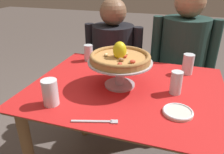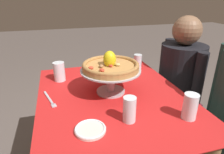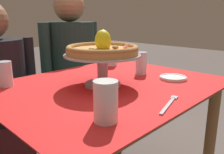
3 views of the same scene
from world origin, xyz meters
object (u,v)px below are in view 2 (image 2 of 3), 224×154
water_glass_back_right (190,108)px  diner_left (179,87)px  pizza_stand (110,77)px  side_plate (90,129)px  water_glass_back_left (138,63)px  water_glass_front_left (59,72)px  water_glass_side_right (129,111)px  pizza (110,65)px  dinner_fork (50,100)px

water_glass_back_right → diner_left: bearing=148.5°
pizza_stand → water_glass_back_right: 0.47m
water_glass_back_right → side_plate: bearing=-93.9°
diner_left → water_glass_back_left: bearing=-101.6°
pizza_stand → water_glass_front_left: (-0.27, -0.29, -0.04)m
water_glass_side_right → side_plate: size_ratio=0.90×
pizza_stand → water_glass_front_left: size_ratio=2.72×
pizza → side_plate: 0.41m
dinner_fork → diner_left: (-0.26, 1.04, -0.18)m
side_plate → diner_left: 1.06m
dinner_fork → water_glass_back_left: bearing=116.1°
dinner_fork → pizza: bearing=90.3°
water_glass_side_right → diner_left: 0.90m
water_glass_front_left → pizza: bearing=47.4°
pizza_stand → water_glass_back_left: bearing=136.1°
pizza → water_glass_side_right: pizza is taller
pizza → dinner_fork: 0.40m
side_plate → diner_left: bearing=124.3°
pizza_stand → water_glass_front_left: bearing=-132.5°
pizza_stand → water_glass_front_left: pizza_stand is taller
side_plate → pizza_stand: bearing=151.2°
water_glass_front_left → water_glass_back_right: 0.86m
water_glass_front_left → water_glass_side_right: water_glass_front_left is taller
water_glass_front_left → water_glass_back_left: (-0.06, 0.61, -0.01)m
water_glass_back_left → water_glass_side_right: water_glass_side_right is taller
water_glass_back_right → side_plate: 0.48m
water_glass_back_left → water_glass_back_right: water_glass_back_right is taller
water_glass_front_left → water_glass_side_right: (0.58, 0.30, -0.00)m
water_glass_front_left → water_glass_side_right: 0.65m
pizza_stand → water_glass_back_left: pizza_stand is taller
pizza → water_glass_front_left: (-0.27, -0.29, -0.12)m
pizza → diner_left: bearing=110.6°
water_glass_side_right → water_glass_front_left: bearing=-152.5°
water_glass_front_left → side_plate: 0.61m
diner_left → pizza: bearing=-69.4°
pizza → water_glass_back_right: 0.49m
water_glass_front_left → water_glass_back_left: water_glass_front_left is taller
water_glass_side_right → side_plate: 0.20m
water_glass_back_left → water_glass_side_right: bearing=-25.8°
water_glass_side_right → diner_left: bearing=130.1°
water_glass_back_right → side_plate: size_ratio=0.92×
water_glass_front_left → water_glass_back_right: water_glass_front_left is taller
pizza_stand → diner_left: bearing=110.6°
pizza_stand → water_glass_back_left: size_ratio=3.01×
pizza_stand → dinner_fork: bearing=-89.7°
diner_left → water_glass_back_right: bearing=-31.5°
water_glass_back_left → water_glass_back_right: 0.69m
water_glass_side_right → water_glass_back_right: size_ratio=0.98×
pizza_stand → water_glass_side_right: (0.31, 0.01, -0.05)m
water_glass_back_left → water_glass_side_right: (0.64, -0.31, 0.00)m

